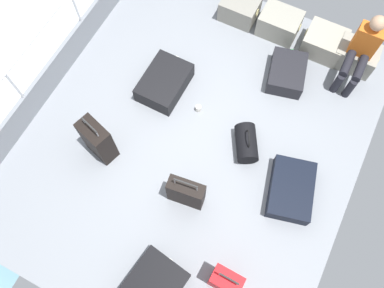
{
  "coord_description": "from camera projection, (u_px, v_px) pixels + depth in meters",
  "views": [
    {
      "loc": [
        0.95,
        -1.95,
        5.04
      ],
      "look_at": [
        0.07,
        -0.22,
        0.25
      ],
      "focal_mm": 37.14,
      "sensor_mm": 36.0,
      "label": 1
    }
  ],
  "objects": [
    {
      "name": "ground_plane",
      "position": [
        195.0,
        136.0,
        5.51
      ],
      "size": [
        4.4,
        5.2,
        0.06
      ],
      "primitive_type": "cube",
      "color": "gray"
    },
    {
      "name": "suitcase_0",
      "position": [
        186.0,
        193.0,
        4.89
      ],
      "size": [
        0.47,
        0.24,
        0.71
      ],
      "color": "black",
      "rests_on": "ground_plane"
    },
    {
      "name": "suitcase_3",
      "position": [
        287.0,
        73.0,
        5.71
      ],
      "size": [
        0.63,
        0.75,
        0.26
      ],
      "color": "black",
      "rests_on": "ground_plane"
    },
    {
      "name": "cargo_crate_3",
      "position": [
        356.0,
        56.0,
        5.76
      ],
      "size": [
        0.61,
        0.42,
        0.36
      ],
      "color": "gray",
      "rests_on": "ground_plane"
    },
    {
      "name": "suitcase_2",
      "position": [
        98.0,
        140.0,
        5.08
      ],
      "size": [
        0.47,
        0.35,
        0.82
      ],
      "color": "black",
      "rests_on": "ground_plane"
    },
    {
      "name": "railing_port",
      "position": [
        45.0,
        42.0,
        5.13
      ],
      "size": [
        0.04,
        4.2,
        1.02
      ],
      "color": "silver",
      "rests_on": "ground_plane"
    },
    {
      "name": "cargo_crate_0",
      "position": [
        240.0,
        9.0,
        6.09
      ],
      "size": [
        0.58,
        0.44,
        0.35
      ],
      "color": "gray",
      "rests_on": "ground_plane"
    },
    {
      "name": "cargo_crate_2",
      "position": [
        324.0,
        43.0,
        5.86
      ],
      "size": [
        0.61,
        0.5,
        0.35
      ],
      "color": "#9E9989",
      "rests_on": "ground_plane"
    },
    {
      "name": "gunwale_port",
      "position": [
        58.0,
        66.0,
        5.64
      ],
      "size": [
        0.06,
        5.2,
        0.45
      ],
      "primitive_type": "cube",
      "color": "gray",
      "rests_on": "ground_plane"
    },
    {
      "name": "suitcase_5",
      "position": [
        152.0,
        288.0,
        4.63
      ],
      "size": [
        0.69,
        0.83,
        0.23
      ],
      "color": "black",
      "rests_on": "ground_plane"
    },
    {
      "name": "paper_cup",
      "position": [
        198.0,
        108.0,
        5.58
      ],
      "size": [
        0.08,
        0.08,
        0.1
      ],
      "primitive_type": "cylinder",
      "color": "white",
      "rests_on": "ground_plane"
    },
    {
      "name": "suitcase_4",
      "position": [
        291.0,
        190.0,
        5.08
      ],
      "size": [
        0.71,
        0.89,
        0.23
      ],
      "color": "black",
      "rests_on": "ground_plane"
    },
    {
      "name": "suitcase_1",
      "position": [
        164.0,
        83.0,
        5.64
      ],
      "size": [
        0.57,
        0.79,
        0.27
      ],
      "color": "black",
      "rests_on": "ground_plane"
    },
    {
      "name": "suitcase_6",
      "position": [
        226.0,
        281.0,
        4.49
      ],
      "size": [
        0.35,
        0.23,
        0.78
      ],
      "color": "red",
      "rests_on": "ground_plane"
    },
    {
      "name": "cargo_crate_1",
      "position": [
        279.0,
        24.0,
        5.97
      ],
      "size": [
        0.62,
        0.45,
        0.37
      ],
      "color": "gray",
      "rests_on": "ground_plane"
    },
    {
      "name": "duffel_bag",
      "position": [
        246.0,
        143.0,
        5.28
      ],
      "size": [
        0.49,
        0.57,
        0.41
      ],
      "color": "black",
      "rests_on": "ground_plane"
    },
    {
      "name": "passenger_seated",
      "position": [
        362.0,
        50.0,
        5.35
      ],
      "size": [
        0.34,
        0.66,
        1.06
      ],
      "color": "orange",
      "rests_on": "ground_plane"
    }
  ]
}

